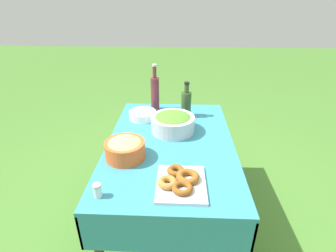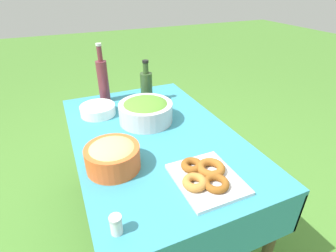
{
  "view_description": "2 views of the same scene",
  "coord_description": "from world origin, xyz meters",
  "px_view_note": "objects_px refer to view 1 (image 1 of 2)",
  "views": [
    {
      "loc": [
        1.5,
        0.05,
        1.57
      ],
      "look_at": [
        -0.07,
        -0.02,
        0.76
      ],
      "focal_mm": 28.0,
      "sensor_mm": 36.0,
      "label": 1
    },
    {
      "loc": [
        1.13,
        -0.41,
        1.42
      ],
      "look_at": [
        0.04,
        0.06,
        0.74
      ],
      "focal_mm": 28.0,
      "sensor_mm": 36.0,
      "label": 2
    }
  ],
  "objects_px": {
    "salad_bowl": "(173,122)",
    "wine_bottle": "(155,92)",
    "pasta_bowl": "(125,148)",
    "olive_oil_bottle": "(186,103)",
    "plate_stack": "(143,115)",
    "donut_platter": "(180,181)"
  },
  "relations": [
    {
      "from": "salad_bowl",
      "to": "pasta_bowl",
      "type": "height_order",
      "value": "salad_bowl"
    },
    {
      "from": "plate_stack",
      "to": "olive_oil_bottle",
      "type": "bearing_deg",
      "value": 100.13
    },
    {
      "from": "salad_bowl",
      "to": "wine_bottle",
      "type": "distance_m",
      "value": 0.42
    },
    {
      "from": "pasta_bowl",
      "to": "olive_oil_bottle",
      "type": "height_order",
      "value": "olive_oil_bottle"
    },
    {
      "from": "donut_platter",
      "to": "olive_oil_bottle",
      "type": "height_order",
      "value": "olive_oil_bottle"
    },
    {
      "from": "plate_stack",
      "to": "olive_oil_bottle",
      "type": "height_order",
      "value": "olive_oil_bottle"
    },
    {
      "from": "wine_bottle",
      "to": "donut_platter",
      "type": "bearing_deg",
      "value": 12.34
    },
    {
      "from": "donut_platter",
      "to": "olive_oil_bottle",
      "type": "xyz_separation_m",
      "value": [
        -0.84,
        0.04,
        0.09
      ]
    },
    {
      "from": "olive_oil_bottle",
      "to": "wine_bottle",
      "type": "bearing_deg",
      "value": -115.72
    },
    {
      "from": "pasta_bowl",
      "to": "wine_bottle",
      "type": "height_order",
      "value": "wine_bottle"
    },
    {
      "from": "wine_bottle",
      "to": "plate_stack",
      "type": "bearing_deg",
      "value": -24.42
    },
    {
      "from": "donut_platter",
      "to": "olive_oil_bottle",
      "type": "distance_m",
      "value": 0.85
    },
    {
      "from": "plate_stack",
      "to": "wine_bottle",
      "type": "relative_size",
      "value": 0.55
    },
    {
      "from": "donut_platter",
      "to": "olive_oil_bottle",
      "type": "relative_size",
      "value": 1.06
    },
    {
      "from": "plate_stack",
      "to": "olive_oil_bottle",
      "type": "relative_size",
      "value": 0.75
    },
    {
      "from": "donut_platter",
      "to": "wine_bottle",
      "type": "height_order",
      "value": "wine_bottle"
    },
    {
      "from": "plate_stack",
      "to": "wine_bottle",
      "type": "bearing_deg",
      "value": 155.58
    },
    {
      "from": "salad_bowl",
      "to": "olive_oil_bottle",
      "type": "distance_m",
      "value": 0.28
    },
    {
      "from": "pasta_bowl",
      "to": "olive_oil_bottle",
      "type": "relative_size",
      "value": 0.85
    },
    {
      "from": "pasta_bowl",
      "to": "olive_oil_bottle",
      "type": "xyz_separation_m",
      "value": [
        -0.61,
        0.37,
        0.04
      ]
    },
    {
      "from": "pasta_bowl",
      "to": "wine_bottle",
      "type": "bearing_deg",
      "value": 170.89
    },
    {
      "from": "plate_stack",
      "to": "salad_bowl",
      "type": "bearing_deg",
      "value": 50.45
    }
  ]
}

